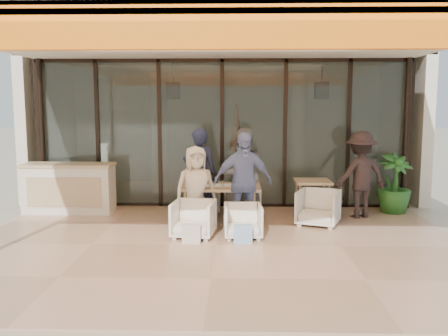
% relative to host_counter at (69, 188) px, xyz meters
% --- Properties ---
extents(ground, '(70.00, 70.00, 0.00)m').
position_rel_host_counter_xyz_m(ground, '(3.14, -2.30, -0.53)').
color(ground, '#C6B293').
rests_on(ground, ground).
extents(terrace_floor, '(8.00, 6.00, 0.01)m').
position_rel_host_counter_xyz_m(terrace_floor, '(3.14, -2.30, -0.53)').
color(terrace_floor, tan).
rests_on(terrace_floor, ground).
extents(terrace_structure, '(8.00, 6.00, 3.40)m').
position_rel_host_counter_xyz_m(terrace_structure, '(3.14, -2.56, 2.72)').
color(terrace_structure, silver).
rests_on(terrace_structure, ground).
extents(glass_storefront, '(8.08, 0.10, 3.20)m').
position_rel_host_counter_xyz_m(glass_storefront, '(3.14, 0.70, 1.07)').
color(glass_storefront, '#9EADA3').
rests_on(glass_storefront, ground).
extents(interior_block, '(9.05, 3.62, 3.52)m').
position_rel_host_counter_xyz_m(interior_block, '(3.15, 3.02, 1.70)').
color(interior_block, silver).
rests_on(interior_block, ground).
extents(host_counter, '(1.85, 0.65, 1.04)m').
position_rel_host_counter_xyz_m(host_counter, '(0.00, 0.00, 0.00)').
color(host_counter, silver).
rests_on(host_counter, ground).
extents(dining_table, '(1.50, 0.90, 0.93)m').
position_rel_host_counter_xyz_m(dining_table, '(3.14, -0.83, 0.16)').
color(dining_table, tan).
rests_on(dining_table, ground).
extents(chair_far_left, '(0.79, 0.75, 0.74)m').
position_rel_host_counter_xyz_m(chair_far_left, '(2.73, 0.11, -0.16)').
color(chair_far_left, silver).
rests_on(chair_far_left, ground).
extents(chair_far_right, '(0.76, 0.74, 0.63)m').
position_rel_host_counter_xyz_m(chair_far_right, '(3.57, 0.11, -0.22)').
color(chair_far_right, silver).
rests_on(chair_far_right, ground).
extents(chair_near_left, '(0.76, 0.73, 0.71)m').
position_rel_host_counter_xyz_m(chair_near_left, '(2.73, -1.79, -0.18)').
color(chair_near_left, silver).
rests_on(chair_near_left, ground).
extents(chair_near_right, '(0.66, 0.62, 0.65)m').
position_rel_host_counter_xyz_m(chair_near_right, '(3.57, -1.79, -0.21)').
color(chair_near_right, silver).
rests_on(chair_near_right, ground).
extents(diner_navy, '(0.68, 0.47, 1.80)m').
position_rel_host_counter_xyz_m(diner_navy, '(2.73, -0.39, 0.37)').
color(diner_navy, '#1A1D3B').
rests_on(diner_navy, ground).
extents(diner_grey, '(1.04, 0.93, 1.79)m').
position_rel_host_counter_xyz_m(diner_grey, '(3.57, -0.39, 0.36)').
color(diner_grey, '#5E5E63').
rests_on(diner_grey, ground).
extents(diner_cream, '(0.86, 0.70, 1.53)m').
position_rel_host_counter_xyz_m(diner_cream, '(2.73, -1.29, 0.23)').
color(diner_cream, beige).
rests_on(diner_cream, ground).
extents(diner_periwinkle, '(1.11, 0.63, 1.78)m').
position_rel_host_counter_xyz_m(diner_periwinkle, '(3.57, -1.29, 0.36)').
color(diner_periwinkle, '#6F89BA').
rests_on(diner_periwinkle, ground).
extents(tote_bag_cream, '(0.30, 0.10, 0.34)m').
position_rel_host_counter_xyz_m(tote_bag_cream, '(2.73, -2.19, -0.36)').
color(tote_bag_cream, silver).
rests_on(tote_bag_cream, ground).
extents(tote_bag_blue, '(0.30, 0.10, 0.34)m').
position_rel_host_counter_xyz_m(tote_bag_blue, '(3.57, -2.19, -0.36)').
color(tote_bag_blue, '#99BFD8').
rests_on(tote_bag_blue, ground).
extents(side_table, '(0.70, 0.70, 0.74)m').
position_rel_host_counter_xyz_m(side_table, '(4.97, -0.16, 0.11)').
color(side_table, tan).
rests_on(side_table, ground).
extents(side_chair, '(0.92, 0.89, 0.75)m').
position_rel_host_counter_xyz_m(side_chair, '(4.97, -0.91, -0.16)').
color(side_chair, silver).
rests_on(side_chair, ground).
extents(standing_woman, '(1.26, 0.97, 1.73)m').
position_rel_host_counter_xyz_m(standing_woman, '(5.89, -0.25, 0.33)').
color(standing_woman, black).
rests_on(standing_woman, ground).
extents(potted_palm, '(0.89, 0.89, 1.25)m').
position_rel_host_counter_xyz_m(potted_palm, '(6.69, 0.18, 0.09)').
color(potted_palm, '#1E5919').
rests_on(potted_palm, ground).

